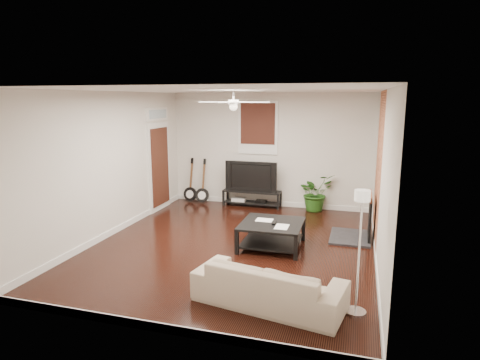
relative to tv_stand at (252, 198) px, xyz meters
name	(u,v)px	position (x,y,z in m)	size (l,w,h in m)	color
room	(234,170)	(0.39, -2.78, 1.20)	(5.01, 6.01, 2.81)	black
brick_accent	(378,168)	(2.88, -1.78, 1.20)	(0.02, 2.20, 2.80)	brown
fireplace	(359,216)	(2.59, -1.78, 0.26)	(0.80, 1.10, 0.92)	black
window_back	(258,128)	(0.09, 0.19, 1.75)	(1.00, 0.06, 1.30)	black
door_left	(159,158)	(-2.07, -0.88, 1.05)	(0.08, 1.00, 2.50)	white
tv_stand	(252,198)	(0.00, 0.00, 0.00)	(1.45, 0.39, 0.40)	black
tv	(252,176)	(0.00, 0.02, 0.58)	(1.29, 0.17, 0.75)	black
coffee_table	(272,235)	(1.08, -2.67, 0.03)	(1.09, 1.09, 0.46)	black
sofa	(269,284)	(1.49, -4.77, 0.08)	(1.96, 0.77, 0.57)	#C2AF91
floor_lamp	(359,253)	(2.59, -4.67, 0.60)	(0.26, 0.26, 1.60)	silver
potted_plant	(315,192)	(1.56, 0.04, 0.25)	(0.81, 0.70, 0.89)	#245518
guitar_left	(190,180)	(-1.66, -0.03, 0.38)	(0.36, 0.25, 1.16)	black
guitar_right	(202,181)	(-1.31, -0.06, 0.38)	(0.36, 0.25, 1.16)	black
ceiling_fan	(233,102)	(0.39, -2.78, 2.40)	(1.24, 1.24, 0.32)	white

